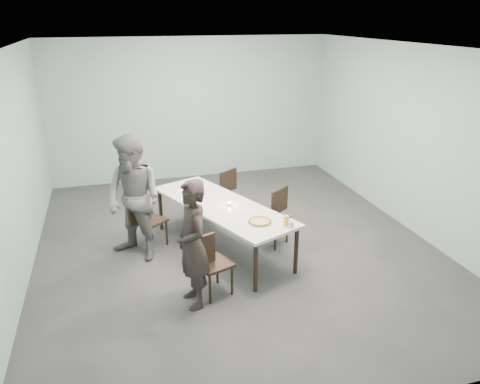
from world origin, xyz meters
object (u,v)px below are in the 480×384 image
object	(u,v)px
chair_near_left	(208,261)
side_plate	(247,212)
chair_near_right	(275,213)
diner_near	(192,245)
chair_far_left	(146,218)
water_tumbler	(291,224)
diner_far	(134,199)
beer_glass	(286,221)
amber_tumbler	(188,188)
tealight	(229,204)
table	(222,208)
pizza	(260,222)
chair_far_right	(224,191)

from	to	relation	value
chair_near_left	side_plate	size ratio (longest dim) A/B	4.83
chair_near_right	diner_near	world-z (taller)	diner_near
chair_far_left	water_tumbler	xyz separation A→B (m)	(1.80, -1.41, 0.29)
diner_far	beer_glass	world-z (taller)	diner_far
diner_near	water_tumbler	size ratio (longest dim) A/B	18.24
amber_tumbler	tealight	bearing A→B (deg)	-58.26
table	pizza	bearing A→B (deg)	-66.62
chair_far_left	beer_glass	world-z (taller)	beer_glass
chair_far_left	water_tumbler	size ratio (longest dim) A/B	9.67
side_plate	water_tumbler	xyz separation A→B (m)	(0.41, -0.66, 0.04)
chair_near_left	water_tumbler	xyz separation A→B (m)	(1.17, 0.14, 0.29)
chair_near_left	chair_far_left	bearing A→B (deg)	91.64
chair_near_left	chair_far_right	world-z (taller)	same
side_plate	water_tumbler	distance (m)	0.78
chair_near_right	chair_far_right	world-z (taller)	same
chair_far_left	chair_far_right	xyz separation A→B (m)	(1.44, 0.78, 0.00)
pizza	beer_glass	world-z (taller)	beer_glass
chair_near_left	chair_near_right	bearing A→B (deg)	21.22
chair_far_left	diner_far	world-z (taller)	diner_far
chair_near_right	diner_near	distance (m)	2.07
chair_far_right	diner_far	world-z (taller)	diner_far
chair_far_left	tealight	size ratio (longest dim) A/B	15.54
chair_near_left	diner_far	world-z (taller)	diner_far
chair_near_right	beer_glass	distance (m)	1.09
tealight	amber_tumbler	xyz separation A→B (m)	(-0.48, 0.78, 0.02)
chair_far_right	pizza	distance (m)	1.96
table	side_plate	xyz separation A→B (m)	(0.28, -0.38, 0.06)
chair_far_left	side_plate	world-z (taller)	chair_far_left
table	chair_near_right	size ratio (longest dim) A/B	3.16
chair_far_left	amber_tumbler	world-z (taller)	chair_far_left
table	side_plate	world-z (taller)	side_plate
table	chair_near_right	xyz separation A→B (m)	(0.87, 0.03, -0.19)
diner_near	chair_far_left	bearing A→B (deg)	-174.53
side_plate	tealight	size ratio (longest dim) A/B	3.21
chair_far_right	water_tumbler	world-z (taller)	chair_far_right
diner_near	beer_glass	xyz separation A→B (m)	(1.33, 0.32, 0.00)
table	chair_far_left	xyz separation A→B (m)	(-1.11, 0.37, -0.19)
beer_glass	chair_far_right	bearing A→B (deg)	98.52
chair_near_right	amber_tumbler	world-z (taller)	chair_near_right
chair_near_right	beer_glass	size ratio (longest dim) A/B	5.80
chair_near_right	table	bearing A→B (deg)	-34.66
table	amber_tumbler	world-z (taller)	amber_tumbler
tealight	amber_tumbler	world-z (taller)	amber_tumbler
chair_far_left	diner_far	size ratio (longest dim) A/B	0.47
diner_near	amber_tumbler	bearing A→B (deg)	162.78
diner_far	beer_glass	bearing A→B (deg)	17.29
water_tumbler	beer_glass	bearing A→B (deg)	130.55
diner_far	diner_near	bearing A→B (deg)	-20.39
tealight	chair_far_left	bearing A→B (deg)	159.96
diner_near	tealight	size ratio (longest dim) A/B	29.32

